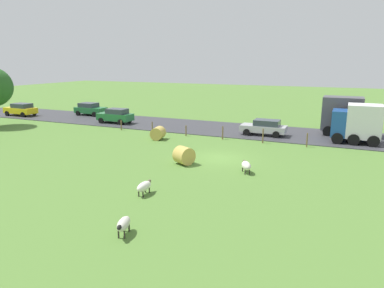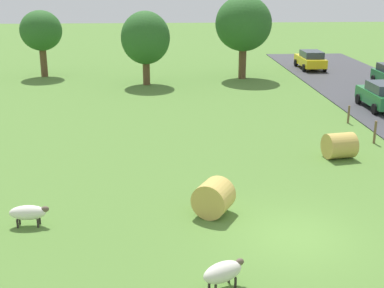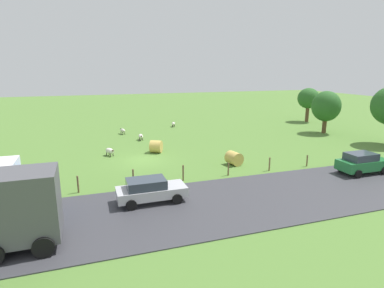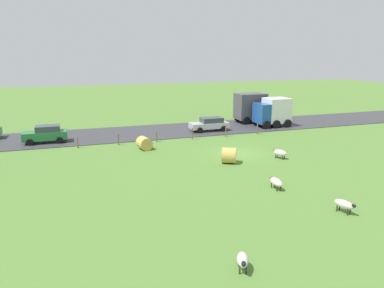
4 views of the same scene
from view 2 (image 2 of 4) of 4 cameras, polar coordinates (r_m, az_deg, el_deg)
name	(u,v)px [view 2 (image 2 of 4)]	position (r m, az deg, el deg)	size (l,w,h in m)	color
ground_plane	(294,236)	(17.13, 11.04, -9.84)	(160.00, 160.00, 0.00)	#517A33
sheep_0	(223,272)	(14.09, 3.40, -13.72)	(1.28, 1.04, 0.76)	silver
sheep_1	(28,213)	(18.10, -17.38, -7.14)	(1.30, 0.49, 0.72)	silver
hay_bale_0	(214,198)	(18.03, 2.36, -5.87)	(1.24, 1.24, 1.10)	tan
hay_bale_1	(340,146)	(24.50, 15.75, -0.17)	(1.15, 1.15, 1.29)	tan
tree_0	(41,31)	(44.58, -16.10, 11.71)	(3.33, 3.33, 5.30)	brown
tree_1	(145,38)	(39.68, -5.08, 11.40)	(3.63, 3.63, 5.46)	brown
tree_2	(243,24)	(42.23, 5.62, 12.86)	(4.41, 4.41, 6.46)	brown
fence_post_4	(375,132)	(27.18, 19.28, 1.22)	(0.12, 0.12, 1.13)	brown
fence_post_5	(349,114)	(30.53, 16.67, 3.10)	(0.12, 0.12, 1.00)	brown
car_0	(382,95)	(34.14, 19.93, 5.00)	(1.97, 4.08, 1.66)	#237238
car_1	(311,59)	(47.66, 12.77, 8.96)	(2.03, 4.32, 1.60)	yellow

